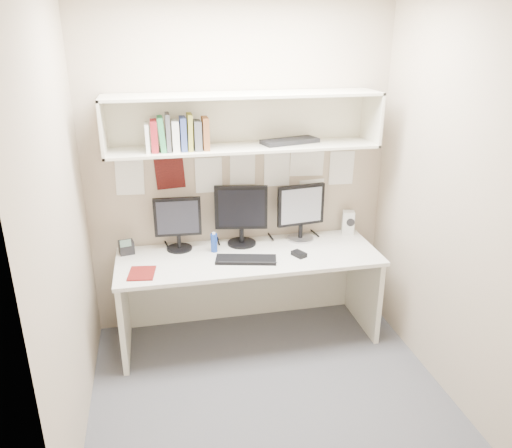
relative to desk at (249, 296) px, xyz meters
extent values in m
cube|color=#47474C|center=(0.00, -0.65, -0.37)|extent=(2.40, 2.00, 0.01)
cube|color=tan|center=(0.00, 0.35, 0.93)|extent=(2.40, 0.02, 2.60)
cube|color=tan|center=(0.00, -1.65, 0.93)|extent=(2.40, 0.02, 2.60)
cube|color=tan|center=(-1.20, -0.65, 0.93)|extent=(0.02, 2.00, 2.60)
cube|color=tan|center=(1.20, -0.65, 0.93)|extent=(0.02, 2.00, 2.60)
cube|color=silver|center=(0.00, -0.01, 0.35)|extent=(2.00, 0.70, 0.03)
cube|color=beige|center=(0.00, 0.32, -0.02)|extent=(1.96, 0.02, 0.70)
cube|color=beige|center=(0.00, 0.16, 1.16)|extent=(2.00, 0.38, 0.02)
cube|color=beige|center=(0.00, 0.16, 1.54)|extent=(2.00, 0.38, 0.02)
cube|color=beige|center=(0.00, 0.34, 1.35)|extent=(2.00, 0.02, 0.40)
cube|color=beige|center=(-0.99, 0.16, 1.35)|extent=(0.02, 0.38, 0.40)
cube|color=beige|center=(0.99, 0.16, 1.35)|extent=(0.02, 0.38, 0.40)
cylinder|color=black|center=(-0.52, 0.21, 0.37)|extent=(0.20, 0.20, 0.01)
cylinder|color=black|center=(-0.52, 0.21, 0.43)|extent=(0.03, 0.03, 0.10)
cube|color=black|center=(-0.52, 0.22, 0.63)|extent=(0.36, 0.06, 0.31)
cube|color=black|center=(-0.52, 0.20, 0.63)|extent=(0.32, 0.02, 0.26)
cylinder|color=black|center=(-0.02, 0.21, 0.37)|extent=(0.23, 0.23, 0.02)
cylinder|color=black|center=(-0.02, 0.21, 0.44)|extent=(0.04, 0.04, 0.11)
cube|color=black|center=(-0.02, 0.22, 0.67)|extent=(0.41, 0.11, 0.35)
cube|color=black|center=(-0.02, 0.20, 0.67)|extent=(0.36, 0.07, 0.30)
cylinder|color=#A5A5AA|center=(0.47, 0.21, 0.37)|extent=(0.22, 0.22, 0.02)
cylinder|color=black|center=(0.47, 0.21, 0.43)|extent=(0.04, 0.04, 0.11)
cube|color=black|center=(0.47, 0.22, 0.66)|extent=(0.40, 0.09, 0.34)
cube|color=#BCBCC1|center=(0.47, 0.20, 0.66)|extent=(0.34, 0.05, 0.29)
cube|color=black|center=(-0.04, -0.11, 0.37)|extent=(0.47, 0.26, 0.02)
cube|color=black|center=(0.37, -0.11, 0.38)|extent=(0.11, 0.13, 0.03)
cube|color=silver|center=(0.90, 0.26, 0.46)|extent=(0.12, 0.12, 0.19)
cylinder|color=black|center=(0.90, 0.20, 0.48)|extent=(0.07, 0.03, 0.07)
cylinder|color=navy|center=(-0.25, 0.11, 0.44)|extent=(0.05, 0.05, 0.15)
cylinder|color=white|center=(-0.25, 0.11, 0.51)|extent=(0.03, 0.03, 0.02)
cube|color=#611210|center=(-0.80, -0.17, 0.37)|extent=(0.21, 0.24, 0.01)
cube|color=black|center=(-0.92, 0.21, 0.41)|extent=(0.13, 0.11, 0.10)
cube|color=#4C6659|center=(-0.92, 0.16, 0.47)|extent=(0.08, 0.02, 0.06)
cube|color=white|center=(-0.69, 0.11, 1.27)|extent=(0.03, 0.16, 0.20)
cube|color=maroon|center=(-0.65, 0.11, 1.28)|extent=(0.05, 0.16, 0.22)
cube|color=#2B814A|center=(-0.59, 0.11, 1.29)|extent=(0.04, 0.16, 0.24)
cube|color=#45464A|center=(-0.55, 0.11, 1.30)|extent=(0.03, 0.16, 0.26)
cube|color=silver|center=(-0.50, 0.11, 1.28)|extent=(0.05, 0.16, 0.21)
cube|color=navy|center=(-0.45, 0.11, 1.29)|extent=(0.04, 0.16, 0.23)
cube|color=olive|center=(-0.40, 0.11, 1.30)|extent=(0.03, 0.16, 0.25)
cube|color=#48494B|center=(-0.35, 0.11, 1.28)|extent=(0.05, 0.16, 0.20)
cube|color=brown|center=(-0.29, 0.11, 1.29)|extent=(0.04, 0.16, 0.23)
cube|color=black|center=(0.36, 0.18, 1.19)|extent=(0.46, 0.27, 0.03)
camera|label=1|loc=(-0.66, -3.43, 1.96)|focal=35.00mm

